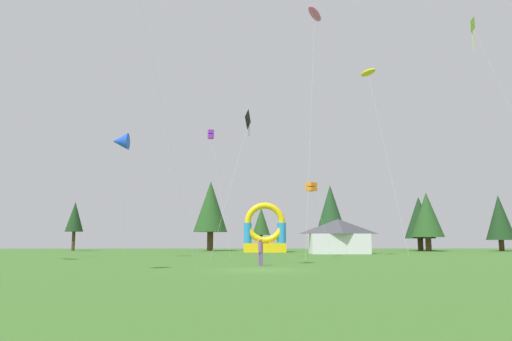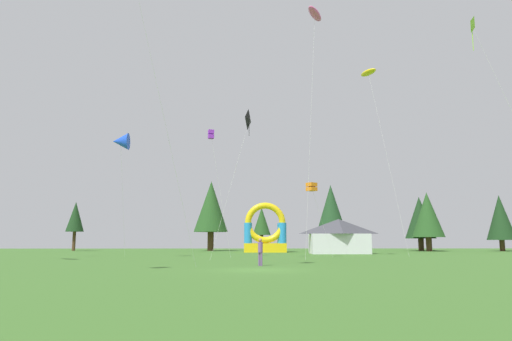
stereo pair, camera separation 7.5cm
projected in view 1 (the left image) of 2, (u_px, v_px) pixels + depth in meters
ground_plane at (260, 270)px, 26.02m from camera, size 120.00×120.00×0.00m
kite_pink_parafoil at (315, 14)px, 44.13m from camera, size 2.74×4.86×23.29m
kite_yellow_parafoil at (368, 73)px, 53.37m from camera, size 3.01×6.18×20.88m
kite_orange_box at (311, 187)px, 44.38m from camera, size 2.72×2.14×7.00m
kite_blue_delta at (121, 141)px, 43.22m from camera, size 1.48×4.50×11.44m
kite_purple_box at (211, 135)px, 44.84m from camera, size 2.28×0.91×12.08m
kite_lime_diamond at (472, 29)px, 31.14m from camera, size 6.88×1.02×16.23m
kite_black_diamond at (250, 121)px, 41.55m from camera, size 3.61×2.43×12.84m
person_left_edge at (261, 249)px, 30.22m from camera, size 0.42×0.42×1.76m
inflatable_orange_dome at (265, 235)px, 61.07m from camera, size 5.46×3.60×6.42m
festival_tent at (339, 236)px, 55.12m from camera, size 6.74×3.87×4.05m
tree_row_0 at (75, 217)px, 69.42m from camera, size 2.59×2.59×7.21m
tree_row_1 at (211, 207)px, 69.07m from camera, size 4.98×4.98×10.22m
tree_row_2 at (261, 222)px, 70.60m from camera, size 2.71×2.71×6.43m
tree_row_3 at (330, 209)px, 69.07m from camera, size 4.24×4.24×9.67m
tree_row_4 at (419, 218)px, 69.90m from camera, size 4.44×4.44×8.00m
tree_row_5 at (427, 215)px, 66.92m from camera, size 4.50×4.50×8.37m
tree_row_6 at (499, 218)px, 67.13m from camera, size 3.92×3.92×8.00m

